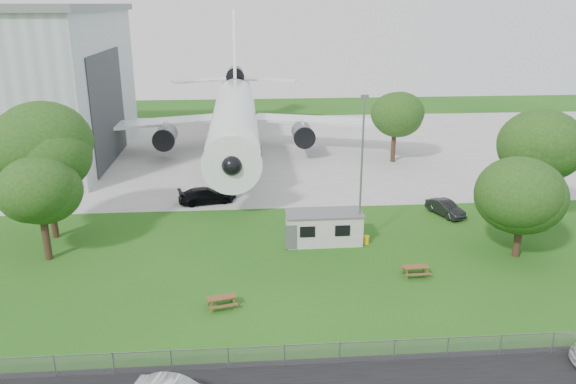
{
  "coord_description": "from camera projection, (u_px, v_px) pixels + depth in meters",
  "views": [
    {
      "loc": [
        -0.86,
        -35.15,
        18.59
      ],
      "look_at": [
        2.59,
        8.0,
        4.0
      ],
      "focal_mm": 35.0,
      "sensor_mm": 36.0,
      "label": 1
    }
  ],
  "objects": [
    {
      "name": "tree_east_front",
      "position": [
        524.0,
        194.0,
        41.88
      ],
      "size": [
        7.73,
        7.73,
        8.95
      ],
      "color": "#382619",
      "rests_on": "ground"
    },
    {
      "name": "lamp_mast",
      "position": [
        361.0,
        173.0,
        43.77
      ],
      "size": [
        0.16,
        0.16,
        12.0
      ],
      "primitive_type": "cylinder",
      "color": "slate",
      "rests_on": "ground"
    },
    {
      "name": "site_cabin",
      "position": [
        324.0,
        227.0,
        45.56
      ],
      "size": [
        6.76,
        2.76,
        2.62
      ],
      "color": "beige",
      "rests_on": "ground"
    },
    {
      "name": "tree_far_apron",
      "position": [
        395.0,
        117.0,
        67.53
      ],
      "size": [
        6.67,
        6.67,
        8.96
      ],
      "color": "#382619",
      "rests_on": "ground"
    },
    {
      "name": "car_apron_van",
      "position": [
        206.0,
        196.0,
        54.73
      ],
      "size": [
        5.65,
        3.26,
        1.54
      ],
      "primitive_type": "imported",
      "rotation": [
        0.0,
        0.0,
        1.79
      ],
      "color": "black",
      "rests_on": "ground"
    },
    {
      "name": "concrete_apron",
      "position": [
        251.0,
        149.0,
        75.1
      ],
      "size": [
        120.0,
        46.0,
        0.03
      ],
      "primitive_type": "cube",
      "color": "#B7B7B2",
      "rests_on": "ground"
    },
    {
      "name": "airliner",
      "position": [
        235.0,
        114.0,
        71.24
      ],
      "size": [
        46.36,
        47.73,
        17.69
      ],
      "color": "white",
      "rests_on": "ground"
    },
    {
      "name": "ground",
      "position": [
        260.0,
        283.0,
        39.21
      ],
      "size": [
        160.0,
        160.0,
        0.0
      ],
      "primitive_type": "plane",
      "color": "#2F671B"
    },
    {
      "name": "car_ne_sedan",
      "position": [
        445.0,
        208.0,
        51.64
      ],
      "size": [
        2.84,
        4.41,
        1.37
      ],
      "primitive_type": "imported",
      "rotation": [
        0.0,
        0.0,
        0.36
      ],
      "color": "black",
      "rests_on": "ground"
    },
    {
      "name": "picnic_east",
      "position": [
        415.0,
        276.0,
        40.31
      ],
      "size": [
        1.86,
        1.57,
        0.76
      ],
      "primitive_type": null,
      "rotation": [
        0.0,
        0.0,
        0.04
      ],
      "color": "brown",
      "rests_on": "ground"
    },
    {
      "name": "tree_west_small",
      "position": [
        39.0,
        192.0,
        41.25
      ],
      "size": [
        6.68,
        6.68,
        8.77
      ],
      "color": "#382619",
      "rests_on": "ground"
    },
    {
      "name": "picnic_west",
      "position": [
        222.0,
        307.0,
        36.13
      ],
      "size": [
        2.11,
        1.89,
        0.76
      ],
      "primitive_type": null,
      "rotation": [
        0.0,
        0.0,
        0.24
      ],
      "color": "brown",
      "rests_on": "ground"
    },
    {
      "name": "tree_east_back",
      "position": [
        541.0,
        149.0,
        47.47
      ],
      "size": [
        7.68,
        7.68,
        10.75
      ],
      "color": "#382619",
      "rests_on": "ground"
    },
    {
      "name": "fence",
      "position": [
        266.0,
        367.0,
        30.23
      ],
      "size": [
        58.0,
        0.04,
        1.3
      ],
      "primitive_type": "cube",
      "color": "gray",
      "rests_on": "ground"
    },
    {
      "name": "tree_west_big",
      "position": [
        44.0,
        151.0,
        44.65
      ],
      "size": [
        7.92,
        7.92,
        11.41
      ],
      "color": "#382619",
      "rests_on": "ground"
    }
  ]
}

